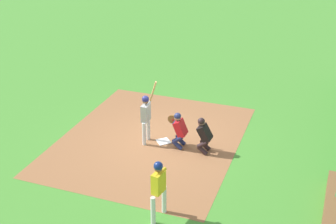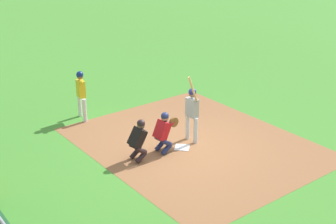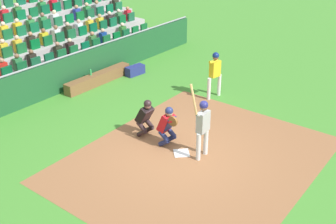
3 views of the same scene
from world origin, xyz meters
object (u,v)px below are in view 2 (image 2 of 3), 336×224
at_px(batter_at_plate, 192,109).
at_px(catcher_crouching, 164,130).
at_px(home_plate_marker, 182,147).
at_px(home_plate_umpire, 138,138).
at_px(on_deck_batter, 81,90).

distance_m(batter_at_plate, catcher_crouching, 1.21).
bearing_deg(catcher_crouching, batter_at_plate, 95.10).
relative_size(home_plate_marker, home_plate_umpire, 0.35).
xyz_separation_m(home_plate_marker, catcher_crouching, (-0.12, -0.60, 0.70)).
xyz_separation_m(home_plate_marker, batter_at_plate, (-0.22, 0.54, 1.07)).
bearing_deg(batter_at_plate, home_plate_umpire, -87.83).
bearing_deg(home_plate_marker, home_plate_umpire, -95.44).
height_order(home_plate_marker, home_plate_umpire, home_plate_umpire).
relative_size(batter_at_plate, home_plate_umpire, 1.77).
bearing_deg(batter_at_plate, home_plate_marker, -68.11).
xyz_separation_m(home_plate_marker, on_deck_batter, (-3.85, -1.42, 1.04)).
bearing_deg(catcher_crouching, on_deck_batter, -167.72).
bearing_deg(home_plate_umpire, on_deck_batter, 178.97).
xyz_separation_m(catcher_crouching, home_plate_umpire, (-0.03, -0.88, -0.03)).
relative_size(catcher_crouching, on_deck_batter, 0.74).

